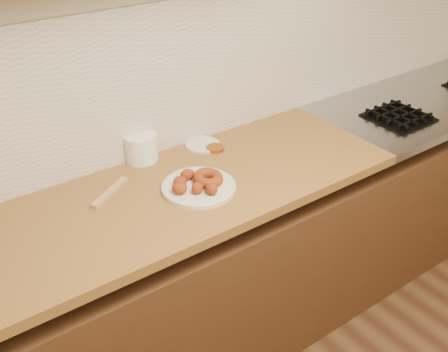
{
  "coord_description": "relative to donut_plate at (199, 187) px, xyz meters",
  "views": [
    {
      "loc": [
        -1.17,
        0.27,
        1.94
      ],
      "look_at": [
        -0.2,
        1.62,
        0.93
      ],
      "focal_mm": 42.0,
      "sensor_mm": 36.0,
      "label": 1
    }
  ],
  "objects": [
    {
      "name": "butcher_block",
      "position": [
        -0.35,
        0.05,
        -0.03
      ],
      "size": [
        2.3,
        0.62,
        0.04
      ],
      "primitive_type": "cube",
      "color": "olive",
      "rests_on": "base_cabinet"
    },
    {
      "name": "stovetop",
      "position": [
        1.45,
        0.05,
        -0.03
      ],
      "size": [
        1.3,
        0.62,
        0.04
      ],
      "primitive_type": "cube",
      "color": "#9EA0A5",
      "rests_on": "base_cabinet"
    },
    {
      "name": "burner_grates",
      "position": [
        1.42,
        -0.03,
        0.0
      ],
      "size": [
        0.91,
        0.26,
        0.03
      ],
      "color": "black",
      "rests_on": "stovetop"
    },
    {
      "name": "wooden_utensil",
      "position": [
        -0.28,
        0.16,
        0.0
      ],
      "size": [
        0.19,
        0.13,
        0.02
      ],
      "primitive_type": "cube",
      "rotation": [
        0.0,
        0.0,
        0.56
      ],
      "color": "tan",
      "rests_on": "butcher_block"
    },
    {
      "name": "tub_lid",
      "position": [
        0.2,
        0.27,
        -0.0
      ],
      "size": [
        0.19,
        0.19,
        0.01
      ],
      "primitive_type": "cylinder",
      "rotation": [
        0.0,
        0.0,
        0.34
      ],
      "color": "silver",
      "rests_on": "butcher_block"
    },
    {
      "name": "plastic_tub",
      "position": [
        -0.06,
        0.32,
        0.05
      ],
      "size": [
        0.14,
        0.14,
        0.11
      ],
      "primitive_type": "cylinder",
      "rotation": [
        0.0,
        0.0,
        -0.04
      ],
      "color": "white",
      "rests_on": "butcher_block"
    },
    {
      "name": "brass_jar_lid",
      "position": [
        0.22,
        0.21,
        -0.0
      ],
      "size": [
        0.09,
        0.09,
        0.01
      ],
      "primitive_type": "cylinder",
      "rotation": [
        0.0,
        0.0,
        -0.24
      ],
      "color": "#AA681B",
      "rests_on": "butcher_block"
    },
    {
      "name": "donut_plate",
      "position": [
        0.0,
        0.0,
        0.0
      ],
      "size": [
        0.27,
        0.27,
        0.02
      ],
      "primitive_type": "cylinder",
      "color": "beige",
      "rests_on": "butcher_block"
    },
    {
      "name": "base_cabinet",
      "position": [
        0.3,
        0.05,
        -0.52
      ],
      "size": [
        3.6,
        0.6,
        0.77
      ],
      "primitive_type": "cube",
      "color": "#482715",
      "rests_on": "floor"
    },
    {
      "name": "backsplash",
      "position": [
        0.3,
        0.34,
        0.29
      ],
      "size": [
        3.6,
        0.02,
        0.6
      ],
      "primitive_type": "cube",
      "color": "beige",
      "rests_on": "wall_back"
    },
    {
      "name": "ring_donut",
      "position": [
        0.04,
        -0.0,
        0.03
      ],
      "size": [
        0.16,
        0.16,
        0.05
      ],
      "primitive_type": "torus",
      "rotation": [
        0.1,
        0.0,
        0.76
      ],
      "color": "brown",
      "rests_on": "donut_plate"
    },
    {
      "name": "wall_back",
      "position": [
        0.3,
        0.36,
        0.44
      ],
      "size": [
        4.0,
        0.02,
        2.7
      ],
      "primitive_type": "cube",
      "color": "#BBAD8C",
      "rests_on": "ground"
    },
    {
      "name": "fried_dough_chunks",
      "position": [
        -0.04,
        -0.0,
        0.03
      ],
      "size": [
        0.15,
        0.19,
        0.05
      ],
      "color": "brown",
      "rests_on": "donut_plate"
    }
  ]
}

